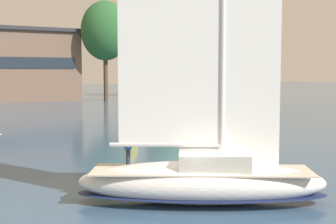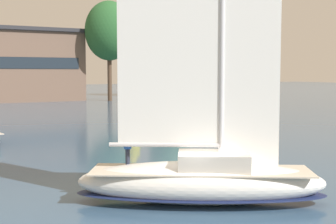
% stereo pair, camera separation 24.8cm
% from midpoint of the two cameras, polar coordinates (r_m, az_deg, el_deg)
% --- Properties ---
extents(ground_plane, '(400.00, 400.00, 0.00)m').
position_cam_midpoint_polar(ground_plane, '(21.20, 3.72, -11.01)').
color(ground_plane, '#385675').
extents(tree_shore_left, '(9.80, 9.80, 20.17)m').
position_cam_midpoint_polar(tree_shore_left, '(111.54, -0.46, 9.14)').
color(tree_shore_left, brown).
rests_on(tree_shore_left, ground).
extents(tree_shore_center, '(9.79, 9.79, 20.16)m').
position_cam_midpoint_polar(tree_shore_center, '(96.48, -7.74, 9.76)').
color(tree_shore_center, '#4C3828').
rests_on(tree_shore_center, ground).
extents(sailboat_main, '(11.07, 8.44, 15.22)m').
position_cam_midpoint_polar(sailboat_main, '(20.91, 3.79, -7.88)').
color(sailboat_main, white).
rests_on(sailboat_main, ground).
extents(channel_buoy, '(1.21, 1.21, 2.17)m').
position_cam_midpoint_polar(channel_buoy, '(37.44, -4.79, -2.73)').
color(channel_buoy, yellow).
rests_on(channel_buoy, ground).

